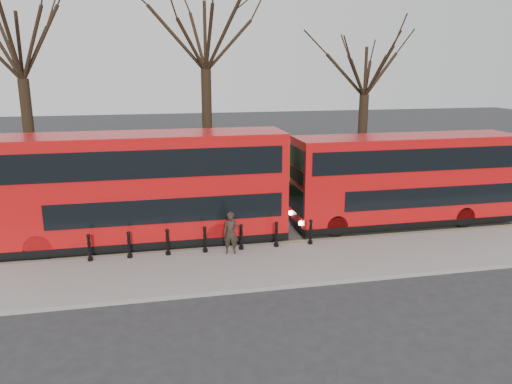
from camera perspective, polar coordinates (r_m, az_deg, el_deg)
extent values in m
plane|color=#28282B|center=(21.21, -7.58, -5.98)|extent=(120.00, 120.00, 0.00)
cube|color=gray|center=(18.40, -6.80, -8.94)|extent=(60.00, 4.00, 0.15)
cube|color=slate|center=(20.25, -7.35, -6.75)|extent=(60.00, 0.25, 0.16)
cube|color=#214B19|center=(35.64, -9.59, 2.29)|extent=(60.00, 18.00, 0.06)
cube|color=black|center=(27.58, -8.78, -0.39)|extent=(60.00, 0.90, 0.80)
cube|color=yellow|center=(20.55, -7.42, -6.63)|extent=(60.00, 0.10, 0.01)
cube|color=yellow|center=(20.74, -7.46, -6.44)|extent=(60.00, 0.10, 0.01)
cylinder|color=black|center=(30.84, -24.45, 5.55)|extent=(0.60, 0.60, 6.60)
cylinder|color=black|center=(30.30, -5.59, 7.08)|extent=(0.60, 0.60, 7.09)
cylinder|color=black|center=(33.06, 12.03, 6.06)|extent=(0.60, 0.60, 5.51)
cylinder|color=black|center=(19.82, -18.51, -6.10)|extent=(0.15, 0.15, 1.00)
cylinder|color=black|center=(19.70, -14.30, -5.92)|extent=(0.15, 0.15, 1.00)
cylinder|color=black|center=(19.68, -10.07, -5.70)|extent=(0.15, 0.15, 1.00)
cylinder|color=black|center=(19.77, -5.85, -5.46)|extent=(0.15, 0.15, 1.00)
cylinder|color=black|center=(19.96, -1.70, -5.19)|extent=(0.15, 0.15, 1.00)
cylinder|color=black|center=(20.25, 2.35, -4.90)|extent=(0.15, 0.15, 1.00)
cylinder|color=black|center=(20.65, 6.26, -4.60)|extent=(0.15, 0.15, 1.00)
cube|color=#BB0E0F|center=(21.02, -12.57, 0.73)|extent=(11.58, 2.63, 4.26)
cube|color=black|center=(21.63, -12.26, -4.90)|extent=(11.60, 2.65, 0.32)
cube|color=black|center=(19.94, -10.04, -2.15)|extent=(9.26, 0.04, 1.00)
cube|color=black|center=(19.49, -12.75, 3.07)|extent=(10.94, 0.04, 1.10)
cylinder|color=black|center=(20.93, -23.63, -5.86)|extent=(1.05, 0.32, 1.05)
cylinder|color=black|center=(23.08, -22.55, -3.92)|extent=(1.05, 0.32, 1.05)
cylinder|color=black|center=(20.62, -4.34, -4.94)|extent=(1.05, 0.32, 1.05)
cylinder|color=black|center=(22.80, -5.14, -3.06)|extent=(1.05, 0.32, 1.05)
cube|color=#BB0E0F|center=(24.20, 16.66, 1.64)|extent=(10.46, 2.38, 3.85)
cube|color=black|center=(24.68, 16.34, -2.83)|extent=(10.48, 2.40, 0.29)
cube|color=black|center=(23.73, 19.53, -0.54)|extent=(8.37, 0.04, 0.90)
cube|color=black|center=(22.98, 18.26, 3.48)|extent=(9.89, 0.04, 1.00)
cube|color=black|center=(22.11, 4.68, 1.87)|extent=(0.06, 2.09, 0.52)
cylinder|color=black|center=(22.20, 9.17, -3.82)|extent=(0.95, 0.29, 0.95)
cylinder|color=black|center=(24.07, 7.39, -2.32)|extent=(0.95, 0.29, 0.95)
cylinder|color=black|center=(25.11, 22.67, -2.64)|extent=(0.95, 0.29, 0.95)
cylinder|color=black|center=(26.77, 20.16, -1.39)|extent=(0.95, 0.29, 0.95)
imported|color=#2C221B|center=(19.45, -2.89, -4.69)|extent=(0.69, 0.54, 1.66)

